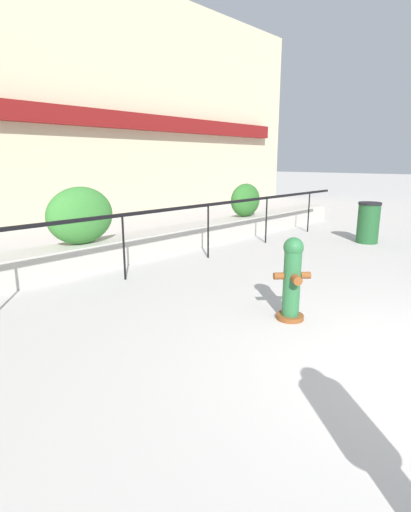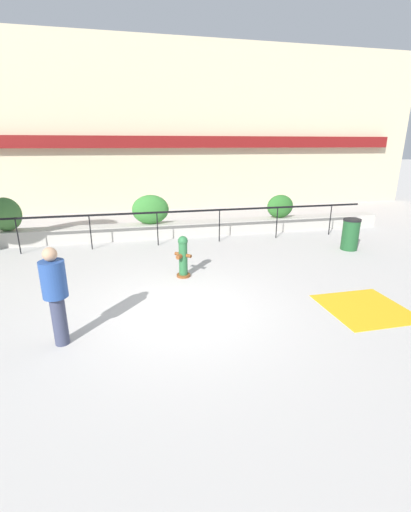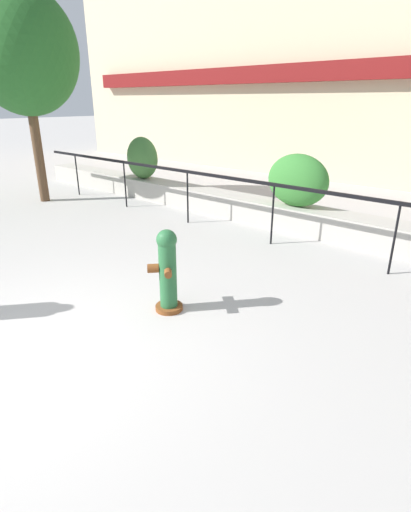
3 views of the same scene
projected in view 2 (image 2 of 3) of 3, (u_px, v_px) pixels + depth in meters
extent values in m
plane|color=#BCB7B2|center=(180.00, 310.00, 7.06)|extent=(120.00, 120.00, 0.00)
cube|color=beige|center=(142.00, 128.00, 16.93)|extent=(30.00, 1.00, 8.00)
cube|color=maroon|center=(143.00, 142.00, 16.50)|extent=(27.00, 0.36, 0.56)
cube|color=#B7B2A8|center=(155.00, 230.00, 12.54)|extent=(18.00, 0.70, 0.50)
cube|color=black|center=(157.00, 213.00, 11.25)|extent=(15.00, 0.05, 0.06)
cylinder|color=black|center=(18.00, 236.00, 10.53)|extent=(0.04, 0.04, 1.15)
cylinder|color=black|center=(91.00, 232.00, 10.97)|extent=(0.04, 0.04, 1.15)
cylinder|color=black|center=(158.00, 229.00, 11.42)|extent=(0.04, 0.04, 1.15)
cylinder|color=black|center=(219.00, 225.00, 11.87)|extent=(0.04, 0.04, 1.15)
cylinder|color=black|center=(277.00, 222.00, 12.32)|extent=(0.04, 0.04, 1.15)
cylinder|color=black|center=(330.00, 220.00, 12.77)|extent=(0.04, 0.04, 1.15)
ellipsoid|color=#427538|center=(5.00, 214.00, 11.27)|extent=(1.01, 0.67, 1.12)
ellipsoid|color=#387F33|center=(151.00, 210.00, 12.27)|extent=(1.31, 0.68, 1.05)
ellipsoid|color=#2D6B28|center=(280.00, 206.00, 13.35)|extent=(1.06, 0.59, 0.90)
cylinder|color=brown|center=(184.00, 275.00, 8.86)|extent=(0.50, 0.50, 0.06)
cylinder|color=#286638|center=(183.00, 259.00, 8.72)|extent=(0.31, 0.31, 0.85)
sphere|color=#286638|center=(183.00, 241.00, 8.58)|extent=(0.25, 0.25, 0.25)
cylinder|color=brown|center=(179.00, 257.00, 8.54)|extent=(0.18, 0.18, 0.11)
cylinder|color=brown|center=(177.00, 254.00, 8.77)|extent=(0.15, 0.15, 0.09)
cylinder|color=brown|center=(189.00, 256.00, 8.61)|extent=(0.15, 0.15, 0.09)
cylinder|color=#383D56|center=(60.00, 320.00, 5.76)|extent=(0.31, 0.31, 0.88)
cylinder|color=#26478C|center=(53.00, 279.00, 5.53)|extent=(0.52, 0.52, 0.62)
sphere|color=tan|center=(50.00, 254.00, 5.39)|extent=(0.23, 0.23, 0.23)
cube|color=gold|center=(365.00, 308.00, 7.15)|extent=(1.64, 1.64, 0.01)
cylinder|color=#1E5128|center=(350.00, 235.00, 10.99)|extent=(0.52, 0.52, 0.95)
cylinder|color=black|center=(352.00, 220.00, 10.83)|extent=(0.55, 0.55, 0.06)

